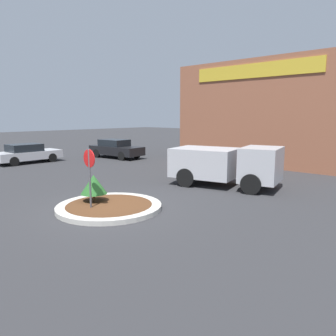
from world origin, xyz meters
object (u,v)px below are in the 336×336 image
object	(u,v)px
utility_truck	(225,164)
parked_sedan_silver	(27,153)
stop_sign	(90,169)
parked_sedan_black	(116,149)

from	to	relation	value
utility_truck	parked_sedan_silver	bearing A→B (deg)	177.66
stop_sign	parked_sedan_black	world-z (taller)	stop_sign
stop_sign	utility_truck	xyz separation A→B (m)	(1.13, 6.77, -0.43)
stop_sign	parked_sedan_black	size ratio (longest dim) A/B	0.47
parked_sedan_silver	parked_sedan_black	xyz separation A→B (m)	(2.47, 6.04, 0.06)
stop_sign	parked_sedan_black	distance (m)	14.96
parked_sedan_silver	parked_sedan_black	bearing A→B (deg)	-22.36
parked_sedan_silver	parked_sedan_black	size ratio (longest dim) A/B	0.94
utility_truck	parked_sedan_black	distance (m)	12.62
parked_sedan_silver	parked_sedan_black	world-z (taller)	parked_sedan_black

